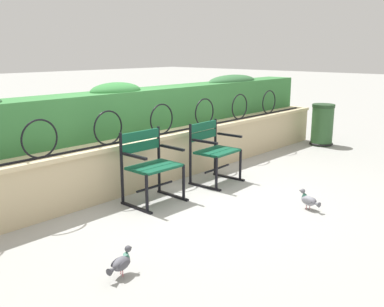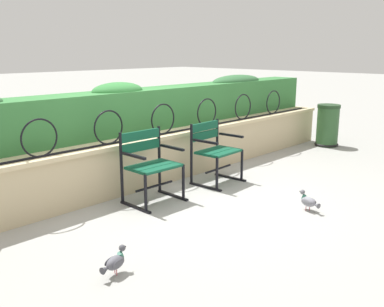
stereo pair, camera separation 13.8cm
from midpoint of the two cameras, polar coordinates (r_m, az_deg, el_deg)
name	(u,v)px [view 2 (the right image)]	position (r m, az deg, el deg)	size (l,w,h in m)	color
ground_plane	(199,199)	(5.35, 1.62, -5.93)	(60.00, 60.00, 0.00)	#9E9E99
stone_wall	(149,160)	(5.88, -5.00, -0.81)	(8.25, 0.41, 0.66)	#C6B289
iron_arch_fence	(139,125)	(5.59, -6.20, 3.75)	(7.69, 0.02, 0.42)	black
hedge_row	(130,109)	(6.12, -7.45, 5.82)	(8.09, 0.52, 0.69)	#387A3D
park_chair_left	(150,163)	(5.17, -4.79, -1.29)	(0.63, 0.53, 0.85)	#0F4C33
park_chair_right	(214,149)	(5.91, 3.58, 0.53)	(0.64, 0.55, 0.83)	#0F4C33
pigeon_near_chairs	(308,201)	(5.12, 15.74, -6.03)	(0.14, 0.29, 0.22)	gray
pigeon_far_side	(115,262)	(3.65, -8.95, -13.85)	(0.29, 0.14, 0.22)	#5B5B66
trash_bin	(328,126)	(8.61, 17.74, 3.41)	(0.44, 0.44, 0.78)	#2D562D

